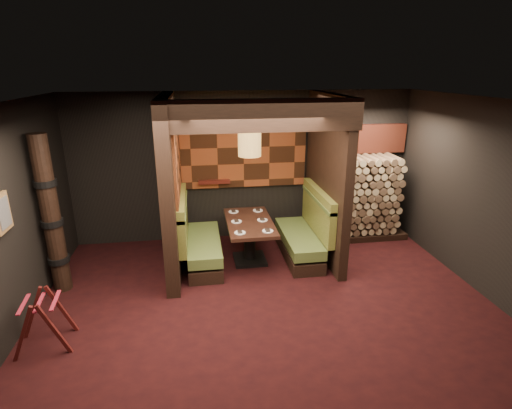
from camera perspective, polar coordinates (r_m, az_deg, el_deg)
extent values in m
cube|color=black|center=(5.81, 2.00, -15.14)|extent=(6.50, 5.50, 0.02)
cube|color=black|center=(4.82, 2.41, 14.38)|extent=(6.50, 5.50, 0.02)
cube|color=black|center=(7.75, -1.63, 5.41)|extent=(6.50, 0.02, 2.85)
cube|color=black|center=(2.83, 13.47, -21.80)|extent=(6.50, 0.02, 2.85)
cube|color=black|center=(6.56, 31.42, 0.01)|extent=(0.02, 5.50, 2.85)
cube|color=black|center=(6.64, -12.08, 2.65)|extent=(0.20, 2.20, 2.85)
cube|color=black|center=(7.03, 10.06, 3.70)|extent=(0.15, 2.10, 2.85)
cube|color=black|center=(5.52, 0.70, 12.59)|extent=(2.85, 0.18, 0.44)
cube|color=#93411F|center=(7.61, -1.80, 8.21)|extent=(2.40, 0.06, 1.55)
cube|color=#93411F|center=(6.70, -11.23, 6.61)|extent=(0.04, 1.85, 1.45)
cube|color=#501812|center=(7.66, -5.98, 3.25)|extent=(0.60, 0.12, 0.07)
cube|color=black|center=(7.10, -7.33, -7.38)|extent=(0.55, 1.60, 0.22)
cube|color=#546C30|center=(6.99, -7.41, -5.55)|extent=(0.55, 1.60, 0.18)
cube|color=#4B5C22|center=(6.84, -10.36, -2.71)|extent=(0.12, 1.60, 0.78)
cube|color=#546C30|center=(6.72, -10.53, 0.06)|extent=(0.15, 1.60, 0.06)
cube|color=black|center=(7.31, 6.03, -6.52)|extent=(0.55, 1.60, 0.22)
cube|color=#546C30|center=(7.20, 6.10, -4.72)|extent=(0.55, 1.60, 0.18)
cube|color=#4B5C22|center=(7.15, 8.81, -1.67)|extent=(0.12, 1.60, 0.78)
cube|color=#546C30|center=(7.03, 8.95, 1.00)|extent=(0.15, 1.60, 0.06)
cube|color=black|center=(7.13, -0.90, -7.82)|extent=(0.55, 0.55, 0.06)
cylinder|color=black|center=(6.99, -0.91, -5.49)|extent=(0.20, 0.20, 0.69)
cube|color=#311B13|center=(6.84, -0.93, -2.62)|extent=(0.78, 1.43, 0.06)
cylinder|color=white|center=(6.35, -2.31, -4.04)|extent=(0.18, 0.18, 0.01)
cube|color=black|center=(6.35, -2.31, -3.91)|extent=(0.07, 0.11, 0.02)
cylinder|color=white|center=(6.42, 1.68, -3.80)|extent=(0.18, 0.18, 0.01)
cube|color=black|center=(6.41, 1.68, -3.67)|extent=(0.07, 0.11, 0.02)
cylinder|color=white|center=(6.80, -2.80, -2.44)|extent=(0.18, 0.18, 0.01)
cube|color=black|center=(6.80, -2.80, -2.32)|extent=(0.07, 0.11, 0.02)
cylinder|color=white|center=(6.86, 0.93, -2.23)|extent=(0.18, 0.18, 0.01)
cube|color=black|center=(6.86, 0.93, -2.11)|extent=(0.07, 0.11, 0.02)
cylinder|color=white|center=(7.26, -3.23, -1.04)|extent=(0.18, 0.18, 0.01)
cube|color=black|center=(7.25, -3.23, -0.93)|extent=(0.07, 0.11, 0.02)
cylinder|color=white|center=(7.31, 0.27, -0.86)|extent=(0.18, 0.18, 0.01)
cube|color=black|center=(7.31, 0.27, -0.74)|extent=(0.07, 0.11, 0.02)
cylinder|color=olive|center=(6.41, -0.93, 8.91)|extent=(0.37, 0.37, 0.45)
sphere|color=#FFC672|center=(6.41, -0.93, 8.91)|extent=(0.18, 0.18, 0.18)
cylinder|color=black|center=(6.34, -0.95, 13.15)|extent=(0.02, 0.02, 0.50)
cube|color=olive|center=(5.58, -32.55, -1.04)|extent=(0.04, 0.36, 0.46)
cube|color=#3F3F3F|center=(5.57, -32.31, -1.03)|extent=(0.01, 0.27, 0.36)
cube|color=#451210|center=(5.54, -30.39, -15.81)|extent=(0.33, 0.07, 0.74)
cube|color=#451210|center=(5.44, -26.77, -15.80)|extent=(0.33, 0.07, 0.74)
cube|color=#451210|center=(5.89, -29.28, -13.47)|extent=(0.33, 0.07, 0.74)
cube|color=#451210|center=(5.80, -25.90, -13.40)|extent=(0.33, 0.07, 0.74)
cube|color=maroon|center=(5.57, -30.29, -12.21)|extent=(0.09, 0.46, 0.01)
cube|color=maroon|center=(5.52, -28.53, -12.17)|extent=(0.09, 0.46, 0.01)
cube|color=maroon|center=(5.48, -26.74, -12.13)|extent=(0.09, 0.46, 0.01)
cylinder|color=black|center=(6.52, -27.23, -1.47)|extent=(0.26, 0.26, 2.40)
cylinder|color=black|center=(6.78, -26.34, -7.03)|extent=(0.31, 0.31, 0.09)
cylinder|color=black|center=(6.56, -27.10, -2.29)|extent=(0.31, 0.31, 0.09)
cylinder|color=black|center=(6.39, -27.91, 2.74)|extent=(0.31, 0.31, 0.09)
cube|color=black|center=(8.39, 14.54, -3.96)|extent=(1.73, 0.70, 0.12)
cube|color=brown|center=(8.11, 15.01, 1.38)|extent=(1.73, 0.70, 1.52)
cube|color=maroon|center=(8.17, 14.73, 9.04)|extent=(1.83, 0.10, 0.56)
cube|color=black|center=(7.29, 10.09, 4.26)|extent=(0.08, 0.08, 2.85)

